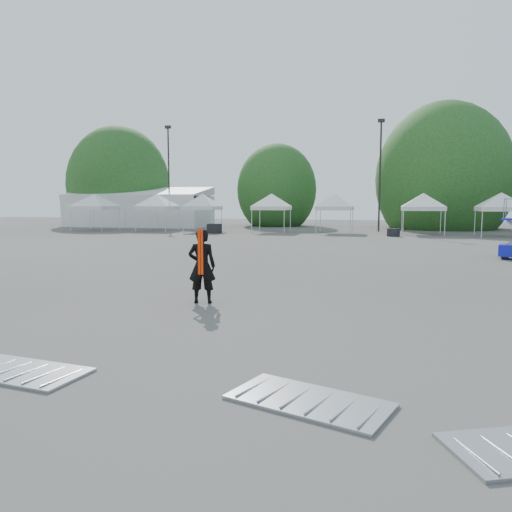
# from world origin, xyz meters

# --- Properties ---
(ground) EXTENTS (120.00, 120.00, 0.00)m
(ground) POSITION_xyz_m (0.00, 0.00, 0.00)
(ground) COLOR #474442
(ground) RESTS_ON ground
(marquee) EXTENTS (15.00, 6.25, 4.23)m
(marquee) POSITION_xyz_m (-22.00, 35.00, 1.97)
(marquee) COLOR silver
(marquee) RESTS_ON ground
(light_pole_west) EXTENTS (0.60, 0.25, 10.30)m
(light_pole_west) POSITION_xyz_m (-18.00, 34.00, 5.77)
(light_pole_west) COLOR black
(light_pole_west) RESTS_ON ground
(light_pole_east) EXTENTS (0.60, 0.25, 9.80)m
(light_pole_east) POSITION_xyz_m (3.00, 32.00, 5.52)
(light_pole_east) COLOR black
(light_pole_east) RESTS_ON ground
(tree_far_w) EXTENTS (4.80, 4.80, 7.30)m
(tree_far_w) POSITION_xyz_m (-26.00, 38.00, 4.54)
(tree_far_w) COLOR #382314
(tree_far_w) RESTS_ON ground
(tree_mid_w) EXTENTS (4.16, 4.16, 6.33)m
(tree_mid_w) POSITION_xyz_m (-8.00, 40.00, 3.93)
(tree_mid_w) COLOR #382314
(tree_mid_w) RESTS_ON ground
(tree_mid_e) EXTENTS (5.12, 5.12, 7.79)m
(tree_mid_e) POSITION_xyz_m (9.00, 39.00, 4.84)
(tree_mid_e) COLOR #382314
(tree_mid_e) RESTS_ON ground
(tent_a) EXTENTS (4.70, 4.70, 3.88)m
(tent_a) POSITION_xyz_m (-22.25, 27.09, 3.06)
(tent_a) COLOR silver
(tent_a) RESTS_ON ground
(tent_b) EXTENTS (4.38, 4.38, 3.88)m
(tent_b) POSITION_xyz_m (-16.60, 28.24, 3.06)
(tent_b) COLOR silver
(tent_b) RESTS_ON ground
(tent_c) EXTENTS (3.98, 3.98, 3.88)m
(tent_c) POSITION_xyz_m (-12.01, 27.76, 3.06)
(tent_c) COLOR silver
(tent_c) RESTS_ON ground
(tent_d) EXTENTS (4.24, 4.24, 3.88)m
(tent_d) POSITION_xyz_m (-5.99, 28.57, 3.06)
(tent_d) COLOR silver
(tent_d) RESTS_ON ground
(tent_e) EXTENTS (4.23, 4.23, 3.88)m
(tent_e) POSITION_xyz_m (-0.58, 28.86, 3.06)
(tent_e) COLOR silver
(tent_e) RESTS_ON ground
(tent_f) EXTENTS (4.64, 4.64, 3.88)m
(tent_f) POSITION_xyz_m (6.46, 28.59, 3.06)
(tent_f) COLOR silver
(tent_f) RESTS_ON ground
(tent_g) EXTENTS (4.57, 4.57, 3.88)m
(tent_g) POSITION_xyz_m (11.95, 27.48, 3.06)
(tent_g) COLOR silver
(tent_g) RESTS_ON ground
(man) EXTENTS (0.80, 0.62, 1.95)m
(man) POSITION_xyz_m (-1.03, -1.52, 0.98)
(man) COLOR black
(man) RESTS_ON ground
(barrier_left) EXTENTS (2.17, 1.26, 0.07)m
(barrier_left) POSITION_xyz_m (-1.84, -7.31, 0.03)
(barrier_left) COLOR #A0A2A7
(barrier_left) RESTS_ON ground
(barrier_mid) EXTENTS (2.32, 1.65, 0.07)m
(barrier_mid) POSITION_xyz_m (2.66, -7.32, 0.03)
(barrier_mid) COLOR #A0A2A7
(barrier_mid) RESTS_ON ground
(crate_west) EXTENTS (1.13, 0.93, 0.80)m
(crate_west) POSITION_xyz_m (-10.25, 25.77, 0.40)
(crate_west) COLOR black
(crate_west) RESTS_ON ground
(crate_mid) EXTENTS (0.97, 0.89, 0.61)m
(crate_mid) POSITION_xyz_m (4.19, 25.76, 0.31)
(crate_mid) COLOR black
(crate_mid) RESTS_ON ground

